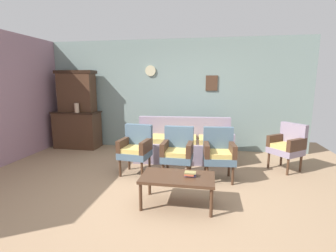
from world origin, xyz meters
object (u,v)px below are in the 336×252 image
(armchair_near_couch_end, at_px, (178,150))
(armchair_by_doorway, at_px, (219,151))
(vase_on_cabinet, at_px, (77,108))
(floral_couch, at_px, (183,145))
(book_stack_on_table, at_px, (190,174))
(armchair_near_cabinet, at_px, (136,147))
(side_cabinet, at_px, (77,130))
(coffee_table, at_px, (178,179))
(wingback_chair_by_fireplace, at_px, (287,145))

(armchair_near_couch_end, bearing_deg, armchair_by_doorway, 3.49)
(vase_on_cabinet, height_order, floral_couch, vase_on_cabinet)
(armchair_by_doorway, relative_size, book_stack_on_table, 5.87)
(armchair_near_cabinet, height_order, armchair_by_doorway, same)
(armchair_near_cabinet, bearing_deg, vase_on_cabinet, 145.14)
(vase_on_cabinet, xyz_separation_m, floral_couch, (2.68, -0.33, -0.72))
(side_cabinet, distance_m, floral_couch, 2.86)
(floral_couch, height_order, coffee_table, floral_couch)
(armchair_near_couch_end, xyz_separation_m, book_stack_on_table, (0.30, -0.97, -0.05))
(armchair_near_couch_end, bearing_deg, side_cabinet, 150.79)
(armchair_near_couch_end, height_order, coffee_table, armchair_near_couch_end)
(side_cabinet, height_order, book_stack_on_table, side_cabinet)
(book_stack_on_table, bearing_deg, wingback_chair_by_fireplace, 44.96)
(floral_couch, distance_m, armchair_near_couch_end, 1.08)
(side_cabinet, relative_size, book_stack_on_table, 7.54)
(vase_on_cabinet, xyz_separation_m, coffee_table, (2.83, -2.39, -0.67))
(floral_couch, xyz_separation_m, coffee_table, (0.15, -2.06, 0.05))
(armchair_by_doorway, bearing_deg, side_cabinet, 156.54)
(side_cabinet, relative_size, coffee_table, 1.16)
(wingback_chair_by_fireplace, relative_size, coffee_table, 0.90)
(wingback_chair_by_fireplace, bearing_deg, vase_on_cabinet, 172.23)
(wingback_chair_by_fireplace, bearing_deg, armchair_near_cabinet, -166.29)
(vase_on_cabinet, bearing_deg, armchair_near_couch_end, -27.35)
(armchair_by_doorway, bearing_deg, armchair_near_cabinet, 179.21)
(floral_couch, xyz_separation_m, wingback_chair_by_fireplace, (2.04, -0.31, 0.17))
(vase_on_cabinet, height_order, armchair_near_couch_end, vase_on_cabinet)
(armchair_near_couch_end, relative_size, coffee_table, 0.90)
(side_cabinet, distance_m, armchair_by_doorway, 3.85)
(vase_on_cabinet, bearing_deg, wingback_chair_by_fireplace, -7.77)
(armchair_near_cabinet, xyz_separation_m, armchair_near_couch_end, (0.79, -0.06, 0.00))
(armchair_near_couch_end, distance_m, armchair_by_doorway, 0.71)
(coffee_table, bearing_deg, wingback_chair_by_fireplace, 42.72)
(coffee_table, bearing_deg, book_stack_on_table, 7.65)
(vase_on_cabinet, height_order, wingback_chair_by_fireplace, vase_on_cabinet)
(vase_on_cabinet, distance_m, coffee_table, 3.76)
(side_cabinet, bearing_deg, armchair_by_doorway, -23.46)
(vase_on_cabinet, bearing_deg, side_cabinet, 124.66)
(side_cabinet, relative_size, armchair_near_couch_end, 1.28)
(armchair_near_cabinet, relative_size, armchair_by_doorway, 1.00)
(wingback_chair_by_fireplace, height_order, coffee_table, wingback_chair_by_fireplace)
(side_cabinet, xyz_separation_m, coffee_table, (2.96, -2.57, -0.09))
(armchair_near_couch_end, relative_size, wingback_chair_by_fireplace, 1.00)
(vase_on_cabinet, distance_m, wingback_chair_by_fireplace, 4.79)
(armchair_near_couch_end, distance_m, wingback_chair_by_fireplace, 2.16)
(vase_on_cabinet, xyz_separation_m, book_stack_on_table, (2.99, -2.37, -0.60))
(side_cabinet, distance_m, armchair_near_cabinet, 2.53)
(armchair_near_cabinet, bearing_deg, floral_couch, 52.26)
(side_cabinet, bearing_deg, wingback_chair_by_fireplace, -9.69)
(side_cabinet, height_order, wingback_chair_by_fireplace, side_cabinet)
(armchair_near_couch_end, height_order, armchair_by_doorway, same)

